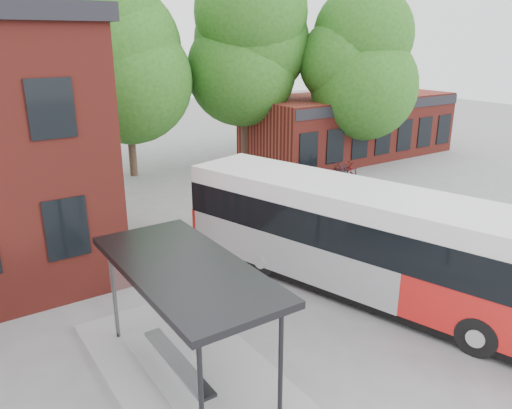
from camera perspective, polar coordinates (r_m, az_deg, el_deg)
ground at (r=15.35m, az=6.13°, el=-11.19°), size 100.00×100.00×0.00m
shop_row at (r=34.27m, az=10.60°, el=8.87°), size 14.00×6.20×4.00m
bus_shelter at (r=11.76m, az=-7.86°, el=-13.13°), size 3.60×7.00×2.90m
bike_rail at (r=27.97m, az=7.64°, el=3.06°), size 5.20×0.10×0.38m
tree_1 at (r=28.88m, az=-14.54°, el=13.25°), size 7.92×7.92×10.40m
tree_2 at (r=31.06m, az=-1.32°, el=14.71°), size 7.92×7.92×11.00m
tree_3 at (r=31.13m, az=10.80°, el=12.82°), size 7.04×7.04×9.28m
city_bus at (r=15.62m, az=12.76°, el=-4.30°), size 6.24×13.20×3.29m
bicycle_0 at (r=25.35m, az=3.95°, el=2.28°), size 1.99×0.99×1.00m
bicycle_1 at (r=26.87m, az=3.84°, el=3.10°), size 1.52×0.79×0.88m
bicycle_3 at (r=26.65m, az=7.47°, el=2.86°), size 1.54×0.66×0.89m
bicycle_4 at (r=27.96m, az=8.66°, el=3.61°), size 1.90×1.27×0.94m
bicycle_5 at (r=27.99m, az=9.75°, el=3.58°), size 1.64×1.00×0.96m
bicycle_6 at (r=28.39m, az=9.81°, el=3.79°), size 1.93×1.07×0.96m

